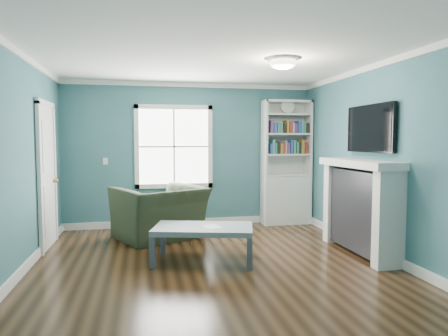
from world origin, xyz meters
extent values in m
plane|color=black|center=(0.00, 0.00, 0.00)|extent=(5.00, 5.00, 0.00)
plane|color=#2E6664|center=(0.00, 2.50, 1.30)|extent=(4.50, 0.00, 4.50)
plane|color=#2E6664|center=(0.00, -2.50, 1.30)|extent=(4.50, 0.00, 4.50)
plane|color=#2E6664|center=(-2.25, 0.00, 1.30)|extent=(0.00, 5.00, 5.00)
plane|color=#2E6664|center=(2.25, 0.00, 1.30)|extent=(0.00, 5.00, 5.00)
plane|color=white|center=(0.00, 0.00, 2.60)|extent=(5.00, 5.00, 0.00)
cube|color=white|center=(0.00, 2.48, 0.06)|extent=(4.50, 0.03, 0.12)
cube|color=white|center=(-2.23, 0.00, 0.06)|extent=(0.03, 5.00, 0.12)
cube|color=white|center=(2.23, 0.00, 0.06)|extent=(0.03, 5.00, 0.12)
cube|color=white|center=(0.00, 2.48, 2.56)|extent=(4.50, 0.04, 0.08)
cube|color=white|center=(-2.23, 0.00, 2.56)|extent=(0.04, 5.00, 0.08)
cube|color=white|center=(2.23, 0.00, 2.56)|extent=(0.04, 5.00, 0.08)
cube|color=white|center=(-0.30, 2.50, 1.45)|extent=(1.24, 0.01, 1.34)
cube|color=white|center=(-0.96, 2.48, 1.45)|extent=(0.08, 0.06, 1.50)
cube|color=white|center=(0.36, 2.48, 1.45)|extent=(0.08, 0.06, 1.50)
cube|color=white|center=(-0.30, 2.48, 0.74)|extent=(1.40, 0.06, 0.08)
cube|color=white|center=(-0.30, 2.48, 2.16)|extent=(1.40, 0.06, 0.08)
cube|color=white|center=(-0.30, 2.48, 1.45)|extent=(1.24, 0.03, 0.03)
cube|color=white|center=(-0.30, 2.48, 1.45)|extent=(0.03, 0.03, 1.34)
cube|color=silver|center=(1.77, 2.30, 0.45)|extent=(0.90, 0.35, 0.90)
cube|color=silver|center=(1.34, 2.30, 1.60)|extent=(0.04, 0.35, 1.40)
cube|color=silver|center=(2.20, 2.30, 1.60)|extent=(0.04, 0.35, 1.40)
cube|color=silver|center=(1.77, 2.46, 1.60)|extent=(0.90, 0.02, 1.40)
cube|color=silver|center=(1.77, 2.30, 2.28)|extent=(0.90, 0.35, 0.04)
cube|color=silver|center=(1.77, 2.30, 0.92)|extent=(0.84, 0.33, 0.03)
cube|color=silver|center=(1.77, 2.30, 1.30)|extent=(0.84, 0.33, 0.03)
cube|color=silver|center=(1.77, 2.30, 1.68)|extent=(0.84, 0.33, 0.03)
cube|color=silver|center=(1.77, 2.30, 2.04)|extent=(0.84, 0.33, 0.03)
cube|color=#264C8C|center=(1.77, 2.28, 1.43)|extent=(0.70, 0.25, 0.22)
cube|color=teal|center=(1.77, 2.28, 1.81)|extent=(0.70, 0.25, 0.22)
cylinder|color=beige|center=(1.77, 2.25, 2.19)|extent=(0.26, 0.06, 0.26)
cube|color=black|center=(2.09, 0.20, 0.60)|extent=(0.30, 1.20, 1.10)
cube|color=black|center=(2.07, 0.20, 0.40)|extent=(0.22, 0.65, 0.70)
cube|color=silver|center=(2.07, -0.47, 0.60)|extent=(0.36, 0.16, 1.20)
cube|color=silver|center=(2.07, 0.87, 0.60)|extent=(0.36, 0.16, 1.20)
cube|color=silver|center=(2.05, 0.20, 1.25)|extent=(0.44, 1.58, 0.10)
cube|color=black|center=(2.20, 0.20, 1.72)|extent=(0.06, 1.10, 0.65)
cube|color=silver|center=(-2.23, 1.40, 1.02)|extent=(0.04, 0.80, 2.05)
cube|color=white|center=(-2.22, 0.95, 1.02)|extent=(0.05, 0.08, 2.13)
cube|color=white|center=(-2.22, 1.85, 1.02)|extent=(0.05, 0.08, 2.13)
cube|color=white|center=(-2.22, 1.40, 2.09)|extent=(0.05, 0.98, 0.08)
sphere|color=#BF8C3F|center=(-2.17, 1.70, 0.95)|extent=(0.07, 0.07, 0.07)
ellipsoid|color=white|center=(0.90, 0.10, 2.54)|extent=(0.34, 0.34, 0.15)
cylinder|color=white|center=(0.90, 0.10, 2.58)|extent=(0.38, 0.38, 0.03)
cube|color=white|center=(-1.50, 2.48, 1.20)|extent=(0.08, 0.01, 0.12)
imported|color=#212C1B|center=(-0.60, 1.60, 0.55)|extent=(1.50, 1.32, 1.11)
cube|color=#444951|center=(-0.75, 0.12, 0.19)|extent=(0.08, 0.08, 0.39)
cube|color=#444951|center=(0.40, -0.18, 0.19)|extent=(0.08, 0.08, 0.39)
cube|color=#444951|center=(-0.60, 0.72, 0.19)|extent=(0.08, 0.08, 0.39)
cube|color=#444951|center=(0.56, 0.41, 0.19)|extent=(0.08, 0.08, 0.39)
cube|color=slate|center=(-0.10, 0.27, 0.42)|extent=(1.39, 0.98, 0.07)
cube|color=white|center=(0.00, 0.21, 0.46)|extent=(0.26, 0.30, 0.00)
camera|label=1|loc=(-0.84, -4.76, 1.57)|focal=32.00mm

